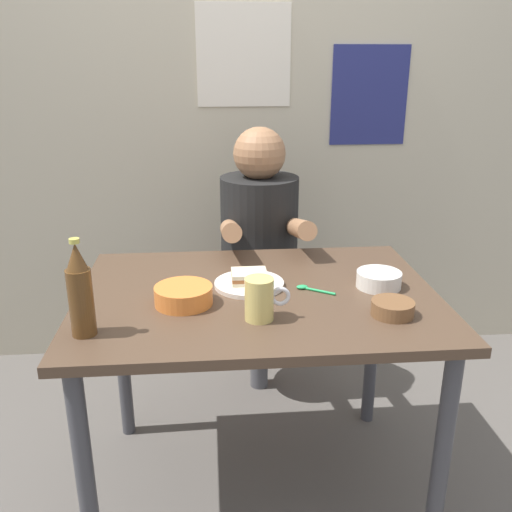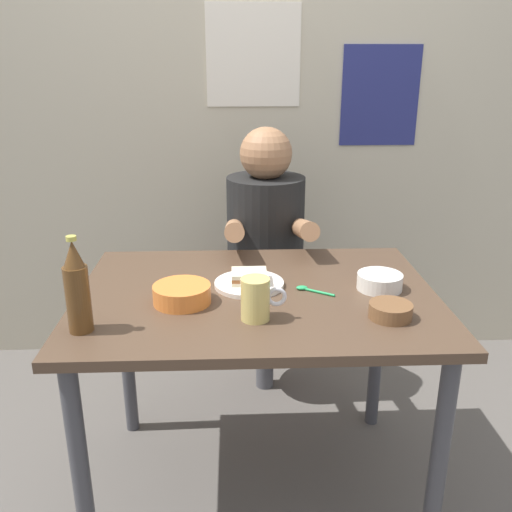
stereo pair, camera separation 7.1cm
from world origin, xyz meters
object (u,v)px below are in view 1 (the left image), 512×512
Objects in this scene: sandwich at (249,277)px; stool at (259,317)px; beer_mug at (260,299)px; condiment_bowl_brown at (393,307)px; plate_orange at (249,284)px; person_seated at (260,227)px; beer_bottle at (80,292)px; dining_table at (257,319)px.

stool is at bearing 81.61° from sandwich.
condiment_bowl_brown is at bearing -1.10° from beer_mug.
stool is 3.57× the size of beer_mug.
sandwich is at bearing 93.02° from beer_mug.
beer_mug is at bearing -86.98° from plate_orange.
condiment_bowl_brown is at bearing -69.87° from person_seated.
person_seated is at bearing 81.44° from plate_orange.
sandwich is at bearing 147.57° from condiment_bowl_brown.
beer_bottle is at bearing -147.63° from sandwich.
stool is at bearing 81.61° from plate_orange.
beer_mug is at bearing 6.08° from beer_bottle.
plate_orange is 1.75× the size of beer_mug.
stool is (0.06, 0.63, -0.30)m from dining_table.
stool is at bearing 90.00° from person_seated.
beer_bottle is (-0.45, -0.29, 0.11)m from plate_orange.
sandwich is (-0.00, 0.00, 0.02)m from plate_orange.
person_seated is at bearing -90.00° from stool.
plate_orange is 0.55m from beer_bottle.
beer_bottle is (-0.54, -0.87, 0.51)m from stool.
person_seated reaches higher than plate_orange.
sandwich reaches higher than condiment_bowl_brown.
beer_mug is (0.01, -0.24, 0.03)m from sandwich.
beer_bottle is at bearing -147.63° from plate_orange.
sandwich is 0.87× the size of beer_mug.
beer_mug is at bearing -95.19° from person_seated.
person_seated is 6.00× the size of condiment_bowl_brown.
condiment_bowl_brown is at bearing -32.43° from sandwich.
dining_table is 0.43m from condiment_bowl_brown.
condiment_bowl_brown is (0.38, -0.24, 0.02)m from plate_orange.
dining_table is 0.70m from stool.
person_seated is (0.00, -0.01, 0.42)m from stool.
condiment_bowl_brown is at bearing 2.90° from beer_bottle.
dining_table is 1.53× the size of person_seated.
plate_orange is at bearing 93.02° from beer_mug.
beer_mug is 0.47m from beer_bottle.
dining_table is 9.17× the size of condiment_bowl_brown.
beer_mug is at bearing -92.80° from dining_table.
sandwich is at bearing 180.00° from plate_orange.
plate_orange is 0.84× the size of beer_bottle.
sandwich is 0.45m from condiment_bowl_brown.
beer_mug is at bearing -86.98° from sandwich.
sandwich reaches higher than dining_table.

